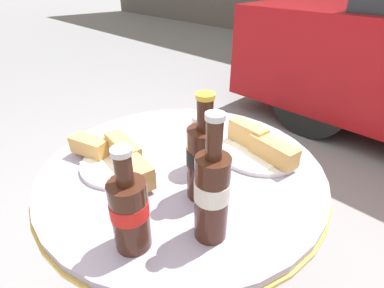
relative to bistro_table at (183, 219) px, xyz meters
name	(u,v)px	position (x,y,z in m)	size (l,w,h in m)	color
bistro_table	(183,219)	(0.00, 0.00, 0.00)	(0.73, 0.73, 0.73)	gold
cola_bottle_left	(204,159)	(0.11, -0.04, 0.28)	(0.07, 0.07, 0.24)	#3D1E14
cola_bottle_right	(130,211)	(0.12, -0.23, 0.27)	(0.07, 0.07, 0.21)	#3D1E14
cola_bottle_center	(212,193)	(0.20, -0.12, 0.29)	(0.06, 0.06, 0.25)	#3D1E14
drinking_glass	(205,144)	(0.04, 0.04, 0.26)	(0.07, 0.07, 0.15)	black
lunch_plate_near	(119,159)	(-0.11, -0.12, 0.22)	(0.30, 0.21, 0.07)	white
lunch_plate_far	(260,147)	(0.11, 0.19, 0.21)	(0.23, 0.22, 0.07)	white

